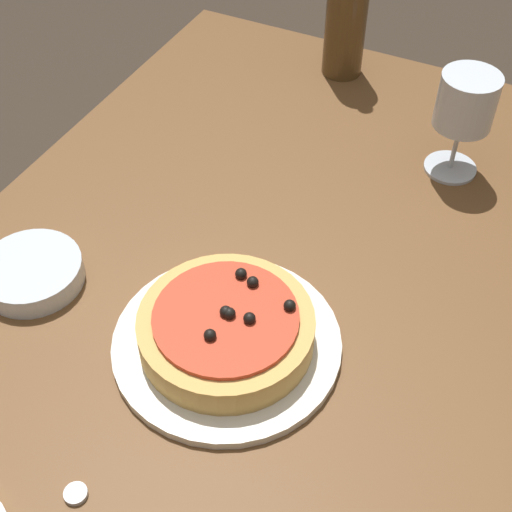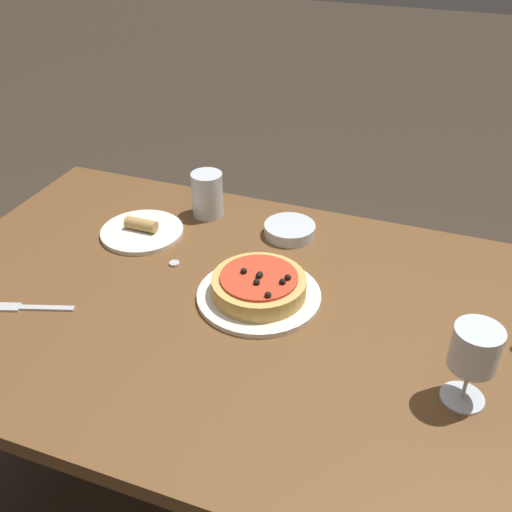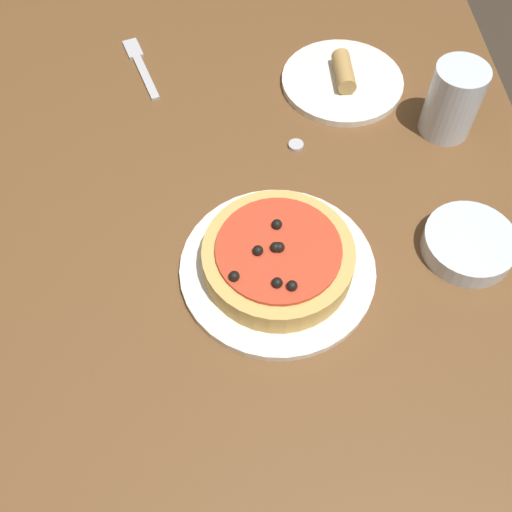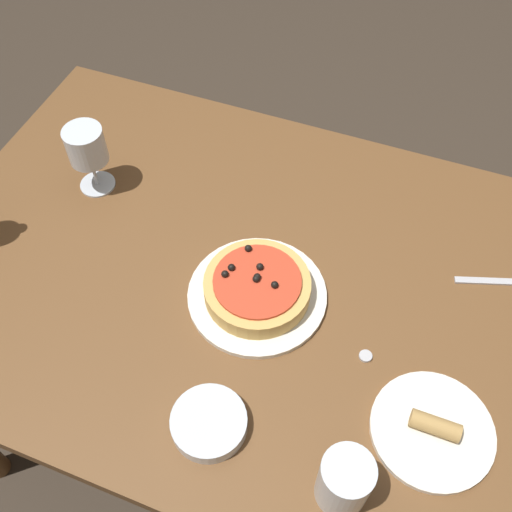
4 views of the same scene
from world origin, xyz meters
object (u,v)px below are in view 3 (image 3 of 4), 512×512
at_px(dinner_plate, 277,269).
at_px(pizza, 278,258).
at_px(side_plate, 342,80).
at_px(water_cup, 453,101).
at_px(side_bowl, 469,244).
at_px(bottle_cap, 296,145).
at_px(dining_table, 248,286).
at_px(fork, 140,64).

height_order(dinner_plate, pizza, pizza).
height_order(dinner_plate, side_plate, side_plate).
bearing_deg(water_cup, side_bowl, -5.83).
relative_size(side_bowl, bottle_cap, 5.35).
distance_m(pizza, side_bowl, 0.27).
distance_m(dining_table, side_plate, 0.40).
distance_m(side_bowl, bottle_cap, 0.31).
relative_size(dining_table, bottle_cap, 60.77).
height_order(water_cup, side_plate, water_cup).
bearing_deg(dinner_plate, fork, -155.12).
xyz_separation_m(dinner_plate, pizza, (0.00, -0.00, 0.03)).
xyz_separation_m(fork, side_plate, (0.07, 0.35, 0.01)).
bearing_deg(side_bowl, bottle_cap, -134.10).
bearing_deg(water_cup, bottle_cap, -84.63).
bearing_deg(bottle_cap, pizza, -12.32).
height_order(pizza, side_plate, pizza).
bearing_deg(dining_table, side_plate, 151.60).
bearing_deg(fork, dinner_plate, -173.48).
bearing_deg(water_cup, pizza, -49.30).
height_order(dining_table, side_plate, side_plate).
bearing_deg(fork, side_plate, -120.08).
relative_size(fork, side_plate, 0.78).
height_order(dinner_plate, side_bowl, side_bowl).
xyz_separation_m(water_cup, side_bowl, (0.23, -0.02, -0.04)).
distance_m(water_cup, side_bowl, 0.24).
bearing_deg(side_plate, side_bowl, 19.58).
distance_m(dinner_plate, fork, 0.48).
xyz_separation_m(water_cup, fork, (-0.19, -0.50, -0.06)).
distance_m(pizza, fork, 0.49).
relative_size(dining_table, pizza, 7.18).
bearing_deg(side_plate, water_cup, 52.10).
bearing_deg(bottle_cap, dinner_plate, -12.30).
relative_size(side_plate, bottle_cap, 8.65).
bearing_deg(water_cup, dining_table, -56.00).
xyz_separation_m(pizza, bottle_cap, (-0.23, 0.05, -0.03)).
bearing_deg(bottle_cap, fork, -129.71).
xyz_separation_m(dining_table, side_plate, (-0.34, 0.18, 0.09)).
distance_m(side_plate, bottle_cap, 0.17).
bearing_deg(side_bowl, water_cup, 174.17).
xyz_separation_m(side_bowl, side_plate, (-0.35, -0.12, -0.01)).
bearing_deg(bottle_cap, water_cup, 95.37).
bearing_deg(dining_table, fork, -158.30).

